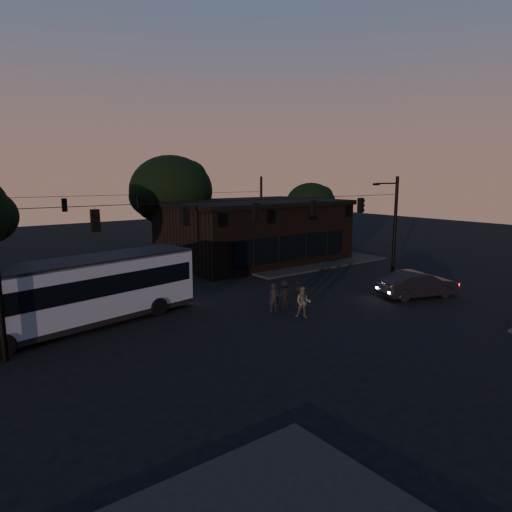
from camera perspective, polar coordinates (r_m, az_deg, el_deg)
ground at (r=23.82m, az=5.95°, el=-8.45°), size 120.00×120.00×0.00m
sidewalk_far_right at (r=41.70m, az=4.67°, el=-0.36°), size 14.00×10.00×0.15m
building at (r=40.90m, az=-0.26°, el=3.20°), size 15.40×10.41×5.40m
tree_behind at (r=43.08m, az=-10.57°, el=8.02°), size 7.60×7.60×9.43m
tree_right at (r=48.15m, az=6.84°, el=6.44°), size 5.20×5.20×6.86m
signal_rig_near at (r=25.83m, az=-0.00°, el=3.17°), size 26.24×0.30×7.50m
signal_rig_far at (r=39.68m, az=-14.31°, el=4.86°), size 26.24×0.30×7.50m
bus at (r=24.47m, az=-20.98°, el=-3.89°), size 12.46×4.90×3.42m
car at (r=30.34m, az=19.61°, el=-3.34°), size 5.32×3.32×1.65m
pedestrian_a at (r=25.60m, az=2.27°, el=-5.22°), size 0.65×0.50×1.60m
pedestrian_b at (r=24.60m, az=5.93°, el=-5.79°), size 1.03×1.04×1.69m
pedestrian_c at (r=26.50m, az=5.35°, el=-4.82°), size 0.96×0.60×1.53m
pedestrian_d at (r=26.19m, az=3.61°, el=-4.85°), size 1.13×0.75×1.64m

